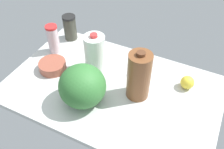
# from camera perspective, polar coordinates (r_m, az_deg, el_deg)

# --- Properties ---
(countertop) EXTENTS (1.20, 0.76, 0.03)m
(countertop) POSITION_cam_1_polar(r_m,az_deg,el_deg) (1.44, 0.00, -3.32)
(countertop) COLOR silver
(countertop) RESTS_ON ground
(chocolate_milk_jug) EXTENTS (0.12, 0.12, 0.30)m
(chocolate_milk_jug) POSITION_cam_1_polar(r_m,az_deg,el_deg) (1.30, 6.15, -0.31)
(chocolate_milk_jug) COLOR brown
(chocolate_milk_jug) RESTS_ON countertop
(milk_jug) EXTENTS (0.12, 0.12, 0.26)m
(milk_jug) POSITION_cam_1_polar(r_m,az_deg,el_deg) (1.47, -3.93, 4.80)
(milk_jug) COLOR white
(milk_jug) RESTS_ON countertop
(mixing_bowl) EXTENTS (0.16, 0.16, 0.05)m
(mixing_bowl) POSITION_cam_1_polar(r_m,az_deg,el_deg) (1.56, -13.42, 1.94)
(mixing_bowl) COLOR #9D4F3C
(mixing_bowl) RESTS_ON countertop
(shaker_bottle) EXTENTS (0.09, 0.09, 0.18)m
(shaker_bottle) POSITION_cam_1_polar(r_m,az_deg,el_deg) (1.77, -9.59, 10.57)
(shaker_bottle) COLOR #3B3B30
(shaker_bottle) RESTS_ON countertop
(tumbler_cup) EXTENTS (0.08, 0.08, 0.19)m
(tumbler_cup) POSITION_cam_1_polar(r_m,az_deg,el_deg) (1.66, -13.30, 7.91)
(tumbler_cup) COLOR beige
(tumbler_cup) RESTS_ON countertop
(watermelon) EXTENTS (0.25, 0.25, 0.23)m
(watermelon) POSITION_cam_1_polar(r_m,az_deg,el_deg) (1.29, -6.78, -2.64)
(watermelon) COLOR #347434
(watermelon) RESTS_ON countertop
(orange_near_front) EXTENTS (0.08, 0.08, 0.08)m
(orange_near_front) POSITION_cam_1_polar(r_m,az_deg,el_deg) (1.48, 6.07, 1.06)
(orange_near_front) COLOR orange
(orange_near_front) RESTS_ON countertop
(lemon_beside_bowl) EXTENTS (0.08, 0.08, 0.08)m
(lemon_beside_bowl) POSITION_cam_1_polar(r_m,az_deg,el_deg) (1.46, 16.83, -1.75)
(lemon_beside_bowl) COLOR yellow
(lemon_beside_bowl) RESTS_ON countertop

